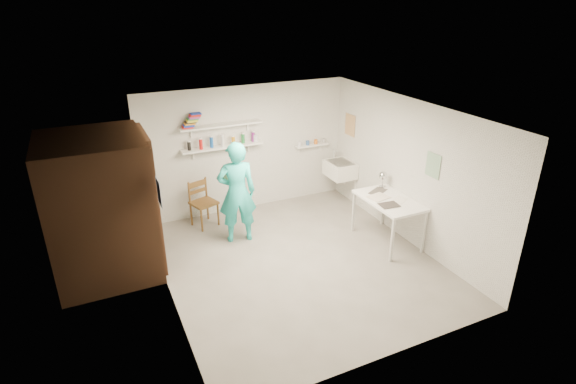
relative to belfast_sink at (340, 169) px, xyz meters
name	(u,v)px	position (x,y,z in m)	size (l,w,h in m)	color
floor	(299,262)	(-1.75, -1.70, -0.71)	(4.00, 4.50, 0.02)	slate
ceiling	(300,112)	(-1.75, -1.70, 1.71)	(4.00, 4.50, 0.02)	silver
wall_back	(246,149)	(-1.75, 0.56, 0.50)	(4.00, 0.02, 2.40)	silver
wall_front	(394,271)	(-1.75, -3.96, 0.50)	(4.00, 0.02, 2.40)	silver
wall_left	(161,219)	(-3.76, -1.70, 0.50)	(0.02, 4.50, 2.40)	silver
wall_right	(409,172)	(0.26, -1.70, 0.50)	(0.02, 4.50, 2.40)	silver
doorway_recess	(151,202)	(-3.74, -0.65, 0.30)	(0.02, 0.90, 2.00)	black
corridor_box	(100,207)	(-4.45, -0.65, 0.35)	(1.40, 1.50, 2.10)	brown
door_lintel	(143,135)	(-3.72, -0.65, 1.35)	(0.06, 1.05, 0.10)	brown
door_jamb_near	(158,215)	(-3.72, -1.15, 0.30)	(0.06, 0.10, 2.00)	brown
door_jamb_far	(147,190)	(-3.72, -0.15, 0.30)	(0.06, 0.10, 2.00)	brown
shelf_lower	(223,147)	(-2.25, 0.43, 0.65)	(1.50, 0.22, 0.03)	white
shelf_upper	(221,125)	(-2.25, 0.43, 1.05)	(1.50, 0.22, 0.03)	white
ledge_shelf	(312,145)	(-0.40, 0.47, 0.42)	(0.70, 0.14, 0.03)	white
poster_left	(159,193)	(-3.74, -1.65, 0.85)	(0.01, 0.28, 0.36)	#334C7F
poster_right_a	(350,125)	(0.24, 0.10, 0.85)	(0.01, 0.34, 0.42)	#995933
poster_right_b	(433,165)	(0.24, -2.25, 0.80)	(0.01, 0.30, 0.38)	#3F724C
belfast_sink	(340,169)	(0.00, 0.00, 0.00)	(0.48, 0.60, 0.30)	white
man	(237,193)	(-2.36, -0.61, 0.18)	(0.64, 0.42, 1.75)	#29D0C9
wall_clock	(230,172)	(-2.40, -0.39, 0.47)	(0.31, 0.31, 0.04)	beige
wooden_chair	(204,203)	(-2.75, 0.15, -0.25)	(0.42, 0.40, 0.89)	brown
work_table	(387,221)	(-0.11, -1.74, -0.31)	(0.71, 1.18, 0.79)	white
desk_lamp	(383,175)	(0.09, -1.27, 0.31)	(0.15, 0.15, 0.15)	silver
spray_cans	(222,142)	(-2.25, 0.43, 0.75)	(1.26, 0.06, 0.17)	black
book_stack	(192,121)	(-2.77, 0.43, 1.19)	(0.34, 0.14, 0.25)	red
ledge_pots	(312,142)	(-0.40, 0.47, 0.48)	(0.48, 0.07, 0.09)	silver
papers	(390,199)	(-0.11, -1.74, 0.10)	(0.30, 0.22, 0.02)	silver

